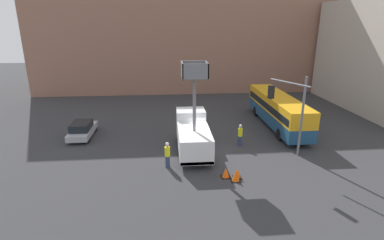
{
  "coord_description": "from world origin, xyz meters",
  "views": [
    {
      "loc": [
        -3.04,
        -22.02,
        9.91
      ],
      "look_at": [
        -1.06,
        0.99,
        2.4
      ],
      "focal_mm": 28.0,
      "sensor_mm": 36.0,
      "label": 1
    }
  ],
  "objects_px": {
    "utility_truck": "(193,133)",
    "traffic_cone_mid_road": "(237,173)",
    "road_worker_directing": "(240,135)",
    "road_worker_near_truck": "(167,155)",
    "parked_car_curbside": "(82,129)",
    "traffic_cone_far_side": "(226,173)",
    "city_bus": "(278,109)",
    "traffic_light_pole": "(292,105)",
    "traffic_cone_near_truck": "(236,176)"
  },
  "relations": [
    {
      "from": "utility_truck",
      "to": "traffic_cone_mid_road",
      "type": "relative_size",
      "value": 10.8
    },
    {
      "from": "road_worker_directing",
      "to": "utility_truck",
      "type": "bearing_deg",
      "value": -158.84
    },
    {
      "from": "utility_truck",
      "to": "road_worker_near_truck",
      "type": "distance_m",
      "value": 3.41
    },
    {
      "from": "parked_car_curbside",
      "to": "road_worker_near_truck",
      "type": "bearing_deg",
      "value": -41.06
    },
    {
      "from": "utility_truck",
      "to": "traffic_cone_far_side",
      "type": "height_order",
      "value": "utility_truck"
    },
    {
      "from": "city_bus",
      "to": "parked_car_curbside",
      "type": "relative_size",
      "value": 2.73
    },
    {
      "from": "city_bus",
      "to": "road_worker_near_truck",
      "type": "height_order",
      "value": "city_bus"
    },
    {
      "from": "city_bus",
      "to": "traffic_cone_far_side",
      "type": "relative_size",
      "value": 16.85
    },
    {
      "from": "utility_truck",
      "to": "city_bus",
      "type": "xyz_separation_m",
      "value": [
        8.92,
        5.4,
        0.25
      ]
    },
    {
      "from": "parked_car_curbside",
      "to": "traffic_cone_mid_road",
      "type": "bearing_deg",
      "value": -35.06
    },
    {
      "from": "utility_truck",
      "to": "city_bus",
      "type": "height_order",
      "value": "utility_truck"
    },
    {
      "from": "traffic_light_pole",
      "to": "road_worker_near_truck",
      "type": "xyz_separation_m",
      "value": [
        -9.1,
        -0.67,
        -3.24
      ]
    },
    {
      "from": "utility_truck",
      "to": "city_bus",
      "type": "bearing_deg",
      "value": 31.2
    },
    {
      "from": "utility_truck",
      "to": "traffic_cone_far_side",
      "type": "bearing_deg",
      "value": -68.0
    },
    {
      "from": "traffic_light_pole",
      "to": "traffic_cone_near_truck",
      "type": "height_order",
      "value": "traffic_light_pole"
    },
    {
      "from": "traffic_cone_near_truck",
      "to": "traffic_cone_mid_road",
      "type": "xyz_separation_m",
      "value": [
        0.2,
        0.39,
        -0.03
      ]
    },
    {
      "from": "road_worker_near_truck",
      "to": "traffic_cone_far_side",
      "type": "relative_size",
      "value": 2.72
    },
    {
      "from": "traffic_light_pole",
      "to": "road_worker_near_truck",
      "type": "relative_size",
      "value": 3.24
    },
    {
      "from": "road_worker_near_truck",
      "to": "traffic_cone_mid_road",
      "type": "xyz_separation_m",
      "value": [
        4.64,
        -1.96,
        -0.65
      ]
    },
    {
      "from": "traffic_light_pole",
      "to": "traffic_cone_mid_road",
      "type": "relative_size",
      "value": 9.19
    },
    {
      "from": "city_bus",
      "to": "parked_car_curbside",
      "type": "xyz_separation_m",
      "value": [
        -18.63,
        -1.39,
        -1.1
      ]
    },
    {
      "from": "utility_truck",
      "to": "traffic_cone_near_truck",
      "type": "height_order",
      "value": "utility_truck"
    },
    {
      "from": "traffic_cone_mid_road",
      "to": "traffic_cone_far_side",
      "type": "distance_m",
      "value": 0.79
    },
    {
      "from": "city_bus",
      "to": "utility_truck",
      "type": "bearing_deg",
      "value": 104.46
    },
    {
      "from": "traffic_cone_mid_road",
      "to": "traffic_cone_far_side",
      "type": "relative_size",
      "value": 0.96
    },
    {
      "from": "road_worker_directing",
      "to": "traffic_cone_near_truck",
      "type": "height_order",
      "value": "road_worker_directing"
    },
    {
      "from": "utility_truck",
      "to": "traffic_cone_near_truck",
      "type": "xyz_separation_m",
      "value": [
        2.39,
        -5.01,
        -1.23
      ]
    },
    {
      "from": "parked_car_curbside",
      "to": "traffic_cone_near_truck",
      "type": "bearing_deg",
      "value": -36.71
    },
    {
      "from": "road_worker_near_truck",
      "to": "parked_car_curbside",
      "type": "xyz_separation_m",
      "value": [
        -7.65,
        6.67,
        -0.24
      ]
    },
    {
      "from": "city_bus",
      "to": "parked_car_curbside",
      "type": "bearing_deg",
      "value": 77.52
    },
    {
      "from": "road_worker_near_truck",
      "to": "traffic_cone_near_truck",
      "type": "bearing_deg",
      "value": 102.15
    },
    {
      "from": "utility_truck",
      "to": "road_worker_near_truck",
      "type": "height_order",
      "value": "utility_truck"
    },
    {
      "from": "city_bus",
      "to": "parked_car_curbside",
      "type": "height_order",
      "value": "city_bus"
    },
    {
      "from": "utility_truck",
      "to": "road_worker_directing",
      "type": "bearing_deg",
      "value": 11.09
    },
    {
      "from": "traffic_cone_near_truck",
      "to": "traffic_cone_far_side",
      "type": "bearing_deg",
      "value": 137.58
    },
    {
      "from": "road_worker_near_truck",
      "to": "road_worker_directing",
      "type": "height_order",
      "value": "road_worker_near_truck"
    },
    {
      "from": "traffic_light_pole",
      "to": "traffic_cone_near_truck",
      "type": "bearing_deg",
      "value": -146.99
    },
    {
      "from": "road_worker_near_truck",
      "to": "parked_car_curbside",
      "type": "height_order",
      "value": "road_worker_near_truck"
    },
    {
      "from": "traffic_light_pole",
      "to": "traffic_cone_mid_road",
      "type": "distance_m",
      "value": 6.48
    },
    {
      "from": "traffic_cone_near_truck",
      "to": "traffic_cone_mid_road",
      "type": "bearing_deg",
      "value": 63.48
    },
    {
      "from": "city_bus",
      "to": "road_worker_near_truck",
      "type": "distance_m",
      "value": 13.65
    },
    {
      "from": "traffic_light_pole",
      "to": "traffic_cone_near_truck",
      "type": "distance_m",
      "value": 6.76
    },
    {
      "from": "road_worker_near_truck",
      "to": "traffic_cone_near_truck",
      "type": "height_order",
      "value": "road_worker_near_truck"
    },
    {
      "from": "road_worker_directing",
      "to": "traffic_cone_far_side",
      "type": "bearing_deg",
      "value": -102.96
    },
    {
      "from": "utility_truck",
      "to": "traffic_light_pole",
      "type": "relative_size",
      "value": 1.17
    },
    {
      "from": "road_worker_directing",
      "to": "traffic_cone_near_truck",
      "type": "distance_m",
      "value": 6.07
    },
    {
      "from": "road_worker_directing",
      "to": "traffic_cone_far_side",
      "type": "xyz_separation_m",
      "value": [
        -2.24,
        -5.27,
        -0.62
      ]
    },
    {
      "from": "traffic_cone_far_side",
      "to": "parked_car_curbside",
      "type": "bearing_deg",
      "value": 143.6
    },
    {
      "from": "traffic_cone_near_truck",
      "to": "traffic_cone_far_side",
      "type": "height_order",
      "value": "traffic_cone_near_truck"
    },
    {
      "from": "traffic_light_pole",
      "to": "parked_car_curbside",
      "type": "height_order",
      "value": "traffic_light_pole"
    }
  ]
}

